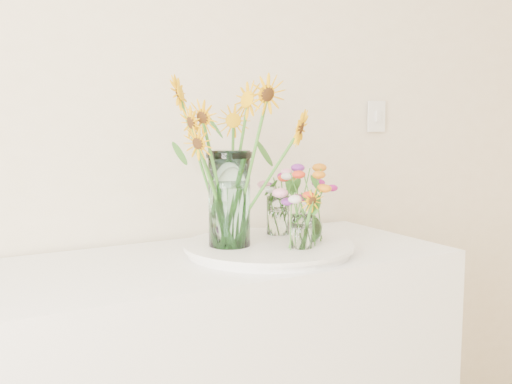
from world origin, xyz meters
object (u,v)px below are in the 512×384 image
mason_jar (229,199)px  tray (269,249)px  small_vase_a (302,232)px  small_vase_b (307,219)px  small_vase_c (278,216)px

mason_jar → tray: bearing=-15.2°
mason_jar → small_vase_a: size_ratio=2.74×
small_vase_b → mason_jar: bearing=167.5°
small_vase_b → small_vase_c: bearing=98.4°
mason_jar → small_vase_b: 0.25m
small_vase_c → tray: bearing=-132.2°
small_vase_a → small_vase_b: bearing=48.1°
small_vase_a → small_vase_c: bearing=76.3°
tray → mason_jar: size_ratio=1.70×
mason_jar → small_vase_a: (0.17, -0.13, -0.09)m
tray → mason_jar: 0.20m
tray → small_vase_c: 0.17m
small_vase_c → small_vase_b: bearing=-81.6°
mason_jar → small_vase_a: mason_jar is taller
mason_jar → small_vase_b: (0.24, -0.05, -0.07)m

